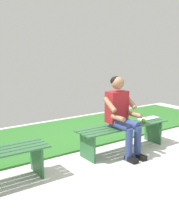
{
  "coord_description": "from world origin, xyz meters",
  "views": [
    {
      "loc": [
        2.92,
        3.18,
        1.62
      ],
      "look_at": [
        0.79,
        0.15,
        0.79
      ],
      "focal_mm": 43.19,
      "sensor_mm": 36.0,
      "label": 1
    }
  ],
  "objects_px": {
    "bench_near": "(123,131)",
    "apple": "(144,121)",
    "person_seated": "(122,113)",
    "book_open": "(149,119)"
  },
  "relations": [
    {
      "from": "bench_near",
      "to": "book_open",
      "type": "distance_m",
      "value": 0.63
    },
    {
      "from": "apple",
      "to": "book_open",
      "type": "xyz_separation_m",
      "value": [
        -0.26,
        -0.12,
        -0.03
      ]
    },
    {
      "from": "bench_near",
      "to": "person_seated",
      "type": "distance_m",
      "value": 0.39
    },
    {
      "from": "person_seated",
      "to": "apple",
      "type": "distance_m",
      "value": 0.55
    },
    {
      "from": "apple",
      "to": "book_open",
      "type": "height_order",
      "value": "apple"
    },
    {
      "from": "person_seated",
      "to": "book_open",
      "type": "bearing_deg",
      "value": -170.43
    },
    {
      "from": "person_seated",
      "to": "apple",
      "type": "xyz_separation_m",
      "value": [
        -0.51,
        -0.01,
        -0.2
      ]
    },
    {
      "from": "apple",
      "to": "bench_near",
      "type": "bearing_deg",
      "value": -14.23
    },
    {
      "from": "apple",
      "to": "book_open",
      "type": "distance_m",
      "value": 0.28
    },
    {
      "from": "bench_near",
      "to": "apple",
      "type": "relative_size",
      "value": 21.64
    }
  ]
}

